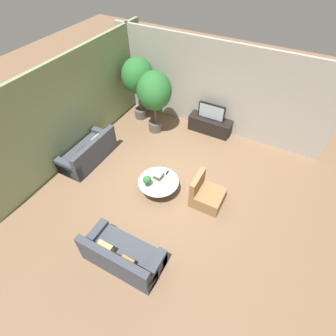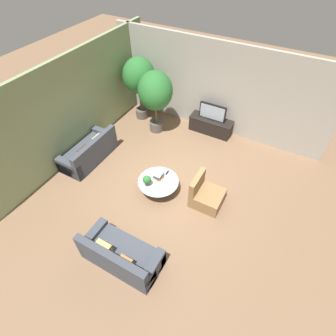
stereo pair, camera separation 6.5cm
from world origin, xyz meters
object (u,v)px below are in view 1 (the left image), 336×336
Objects in this scene: coffee_table at (159,184)px; potted_plant_tabletop at (147,180)px; armchair_wicker at (206,195)px; media_console at (210,125)px; couch_by_wall at (89,153)px; potted_palm_tall at (138,78)px; potted_palm_corner at (154,93)px; television at (212,112)px; couch_near_entry at (122,256)px.

potted_plant_tabletop reaches higher than coffee_table.
media_console is at bearing 19.84° from armchair_wicker.
couch_by_wall is 0.82× the size of potted_palm_tall.
potted_palm_tall is 1.04× the size of potted_palm_corner.
armchair_wicker is 0.40× the size of potted_palm_corner.
armchair_wicker is 3.70m from potted_palm_corner.
media_console is 4.74× the size of potted_plant_tabletop.
couch_by_wall is at bearing -131.72° from television.
armchair_wicker is (3.83, 0.18, -0.01)m from couch_by_wall.
television is 2.93× the size of potted_plant_tabletop.
couch_by_wall is 2.80m from potted_palm_corner.
potted_palm_tall is at bearing 125.19° from potted_plant_tabletop.
television is (0.00, -0.00, 0.54)m from media_console.
coffee_table is at bearing 51.42° from potted_plant_tabletop.
couch_by_wall is at bearing 92.64° from armchair_wicker.
armchair_wicker is at bearing -70.16° from media_console.
potted_palm_corner is at bearing -68.60° from couch_near_entry.
media_console is 3.12m from armchair_wicker.
couch_by_wall reaches higher than media_console.
couch_by_wall is (-2.53, 0.08, 0.01)m from coffee_table.
couch_near_entry is at bearing -89.13° from television.
potted_palm_tall is at bearing 55.09° from armchair_wicker.
media_console is at bearing 85.62° from coffee_table.
television is 3.25m from coffee_table.
couch_by_wall is (-2.77, -3.11, 0.00)m from media_console.
armchair_wicker reaches higher than couch_by_wall.
television is 2.74m from potted_palm_tall.
television is 0.82× the size of coffee_table.
couch_by_wall is at bearing -38.70° from couch_near_entry.
couch_near_entry is at bearing 51.30° from couch_by_wall.
potted_plant_tabletop is at bearing 108.71° from armchair_wicker.
potted_palm_tall reaches higher than couch_near_entry.
media_console is at bearing 138.29° from couch_by_wall.
couch_by_wall reaches higher than coffee_table.
couch_by_wall is 5.91× the size of potted_plant_tabletop.
armchair_wicker is 4.65m from potted_palm_tall.
coffee_table is at bearing -50.03° from potted_palm_tall.
media_console is 1.32× the size of coffee_table.
coffee_table is 2.23m from couch_near_entry.
potted_plant_tabletop is (-0.53, 1.95, 0.28)m from couch_near_entry.
potted_palm_corner is at bearing 121.67° from coffee_table.
coffee_table is at bearing 101.25° from armchair_wicker.
potted_palm_corner is (-1.72, -0.80, 0.65)m from television.
couch_near_entry reaches higher than potted_plant_tabletop.
coffee_table is 3.05m from potted_palm_corner.
couch_near_entry is at bearing -61.84° from potted_palm_tall.
potted_palm_tall is at bearing 154.30° from potted_palm_corner.
coffee_table is 1.30× the size of armchair_wicker.
couch_near_entry is 2.65m from armchair_wicker.
potted_palm_tall is (-2.36, 2.82, 1.30)m from coffee_table.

